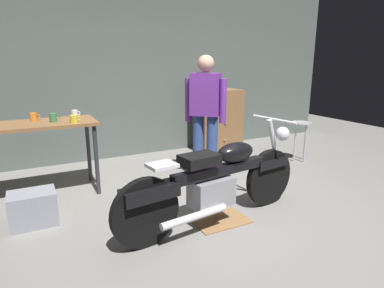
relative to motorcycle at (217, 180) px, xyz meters
name	(u,v)px	position (x,y,z in m)	size (l,w,h in m)	color
ground_plane	(226,219)	(0.13, 0.00, -0.45)	(12.00, 12.00, 0.00)	gray
back_wall	(136,63)	(0.13, 2.80, 1.10)	(8.00, 0.12, 3.10)	#56605B
workbench	(38,132)	(-1.50, 1.55, 0.34)	(1.30, 0.64, 0.90)	brown
motorcycle	(217,180)	(0.00, 0.00, 0.00)	(2.18, 0.67, 1.00)	black
person_standing	(205,112)	(0.55, 1.21, 0.48)	(0.43, 0.43, 1.67)	#334C8B
shop_stool	(301,131)	(2.31, 1.18, 0.05)	(0.32, 0.32, 0.64)	#B2B2B7
wooden_dresser	(218,121)	(1.44, 2.30, 0.10)	(0.80, 0.47, 1.10)	brown
drip_tray	(220,220)	(0.05, 0.00, -0.44)	(0.56, 0.40, 0.01)	olive
storage_bin	(33,208)	(-1.65, 0.80, -0.28)	(0.44, 0.32, 0.34)	gray
mug_orange_travel	(34,117)	(-1.53, 1.66, 0.50)	(0.12, 0.09, 0.10)	orange
mug_yellow_tall	(74,119)	(-1.12, 1.33, 0.50)	(0.12, 0.09, 0.09)	yellow
mug_white_ceramic	(75,114)	(-1.06, 1.70, 0.50)	(0.11, 0.07, 0.10)	white
mug_green_speckled	(53,118)	(-1.33, 1.50, 0.50)	(0.11, 0.08, 0.10)	#3D7F4C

